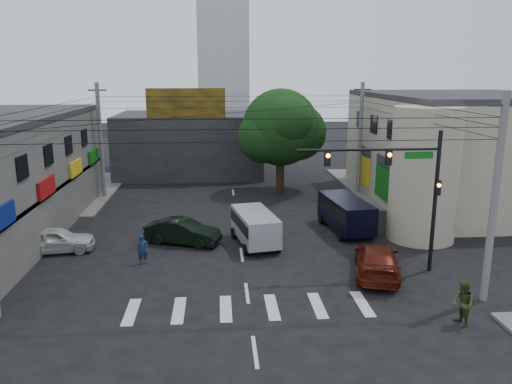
{
  "coord_description": "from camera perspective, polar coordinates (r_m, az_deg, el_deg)",
  "views": [
    {
      "loc": [
        -1.21,
        -24.23,
        9.85
      ],
      "look_at": [
        0.96,
        4.0,
        3.11
      ],
      "focal_mm": 35.0,
      "sensor_mm": 36.0,
      "label": 1
    }
  ],
  "objects": [
    {
      "name": "dark_sedan",
      "position": [
        29.92,
        -8.36,
        -4.5
      ],
      "size": [
        4.49,
        5.49,
        1.47
      ],
      "primitive_type": "imported",
      "rotation": [
        0.0,
        0.0,
        1.21
      ],
      "color": "black",
      "rests_on": "ground"
    },
    {
      "name": "utility_pole_far_right",
      "position": [
        42.23,
        11.82,
        5.96
      ],
      "size": [
        0.32,
        0.32,
        9.2
      ],
      "primitive_type": "cylinder",
      "color": "#59595B",
      "rests_on": "ground"
    },
    {
      "name": "billboard",
      "position": [
        45.49,
        -8.02,
        10.04
      ],
      "size": [
        7.0,
        0.3,
        2.6
      ],
      "primitive_type": "cube",
      "color": "olive",
      "rests_on": "building_far"
    },
    {
      "name": "traffic_officer",
      "position": [
        27.18,
        -12.83,
        -6.41
      ],
      "size": [
        0.79,
        0.69,
        1.6
      ],
      "primitive_type": "imported",
      "rotation": [
        0.0,
        0.0,
        0.28
      ],
      "color": "#142746",
      "rests_on": "ground"
    },
    {
      "name": "tower_distant",
      "position": [
        95.02,
        -3.87,
        20.7
      ],
      "size": [
        9.0,
        9.0,
        44.0
      ],
      "primitive_type": "cube",
      "color": "silver",
      "rests_on": "ground"
    },
    {
      "name": "utility_pole_near_right",
      "position": [
        23.53,
        25.59,
        -0.85
      ],
      "size": [
        0.32,
        0.32,
        9.2
      ],
      "primitive_type": "cylinder",
      "color": "#59595B",
      "rests_on": "ground"
    },
    {
      "name": "maroon_sedan",
      "position": [
        25.92,
        13.62,
        -7.54
      ],
      "size": [
        4.76,
        6.3,
        1.52
      ],
      "primitive_type": "imported",
      "rotation": [
        0.0,
        0.0,
        2.88
      ],
      "color": "#4E140B",
      "rests_on": "ground"
    },
    {
      "name": "building_right",
      "position": [
        42.3,
        22.75,
        4.39
      ],
      "size": [
        14.0,
        18.0,
        8.0
      ],
      "primitive_type": "cube",
      "color": "gray",
      "rests_on": "ground"
    },
    {
      "name": "street_tree",
      "position": [
        41.79,
        2.83,
        7.35
      ],
      "size": [
        6.4,
        6.4,
        8.7
      ],
      "color": "black",
      "rests_on": "ground"
    },
    {
      "name": "corner_column",
      "position": [
        31.31,
        18.67,
        1.9
      ],
      "size": [
        4.0,
        4.0,
        8.0
      ],
      "primitive_type": "cylinder",
      "color": "gray",
      "rests_on": "ground"
    },
    {
      "name": "traffic_gantry",
      "position": [
        25.42,
        16.53,
        1.43
      ],
      "size": [
        7.1,
        0.35,
        7.2
      ],
      "color": "black",
      "rests_on": "ground"
    },
    {
      "name": "building_far",
      "position": [
        50.77,
        -7.53,
        5.51
      ],
      "size": [
        14.0,
        10.0,
        6.0
      ],
      "primitive_type": "cube",
      "color": "#232326",
      "rests_on": "ground"
    },
    {
      "name": "utility_pole_far_left",
      "position": [
        41.62,
        -17.33,
        5.53
      ],
      "size": [
        0.32,
        0.32,
        9.2
      ],
      "primitive_type": "cylinder",
      "color": "#59595B",
      "rests_on": "ground"
    },
    {
      "name": "sidewalk_far_left",
      "position": [
        46.49,
        -25.44,
        -0.08
      ],
      "size": [
        16.0,
        16.0,
        0.15
      ],
      "primitive_type": "cube",
      "color": "#514F4C",
      "rests_on": "ground"
    },
    {
      "name": "white_compact",
      "position": [
        30.39,
        -21.96,
        -5.1
      ],
      "size": [
        2.74,
        4.67,
        1.45
      ],
      "primitive_type": "imported",
      "rotation": [
        0.0,
        0.0,
        1.69
      ],
      "color": "beige",
      "rests_on": "ground"
    },
    {
      "name": "pedestrian_olive",
      "position": [
        21.89,
        22.56,
        -11.73
      ],
      "size": [
        1.02,
        0.85,
        1.88
      ],
      "primitive_type": "imported",
      "rotation": [
        0.0,
        0.0,
        -1.5
      ],
      "color": "#323A1B",
      "rests_on": "ground"
    },
    {
      "name": "sidewalk_far_right",
      "position": [
        47.41,
        19.63,
        0.69
      ],
      "size": [
        16.0,
        16.0,
        0.15
      ],
      "primitive_type": "cube",
      "color": "#514F4C",
      "rests_on": "ground"
    },
    {
      "name": "ground",
      "position": [
        26.18,
        -1.43,
        -8.72
      ],
      "size": [
        160.0,
        160.0,
        0.0
      ],
      "primitive_type": "plane",
      "color": "black",
      "rests_on": "ground"
    },
    {
      "name": "silver_minivan",
      "position": [
        29.34,
        -0.11,
        -4.22
      ],
      "size": [
        5.24,
        3.56,
        1.96
      ],
      "primitive_type": null,
      "rotation": [
        0.0,
        0.0,
        1.76
      ],
      "color": "#B4B6BD",
      "rests_on": "ground"
    },
    {
      "name": "navy_van",
      "position": [
        32.35,
        10.2,
        -2.61
      ],
      "size": [
        5.77,
        3.29,
        2.11
      ],
      "primitive_type": null,
      "rotation": [
        0.0,
        0.0,
        1.69
      ],
      "color": "black",
      "rests_on": "ground"
    }
  ]
}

